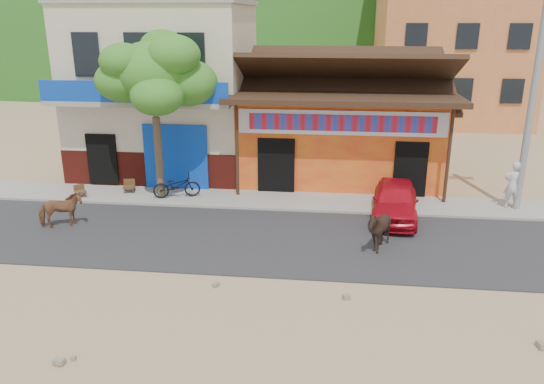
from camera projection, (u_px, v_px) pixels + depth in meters
The scene contains 15 objects.
ground at pixel (263, 278), 13.91m from camera, with size 120.00×120.00×0.00m, color #9E825B.
road at pixel (274, 240), 16.26m from camera, with size 60.00×5.00×0.04m, color #28282B.
sidewalk at pixel (284, 201), 19.55m from camera, with size 60.00×2.00×0.12m, color gray.
dance_club at pixel (340, 134), 22.56m from camera, with size 8.00×6.00×3.60m, color orange.
cafe_building at pixel (166, 91), 22.84m from camera, with size 7.00×6.00×7.00m, color beige.
apartment_front at pixel (452, 25), 33.68m from camera, with size 9.00×9.00×12.00m, color #CC723F.
tree at pixel (156, 117), 18.90m from camera, with size 3.00×3.00×6.00m, color #2D721E, non-canonical shape.
utility_pole at pixel (534, 94), 17.38m from camera, with size 0.24×0.24×8.00m, color gray.
cow_tan at pixel (61, 210), 17.05m from camera, with size 0.62×1.37×1.15m, color brown.
cow_dark at pixel (379, 230), 15.30m from camera, with size 1.04×1.17×1.28m, color black.
red_car at pixel (395, 200), 17.81m from camera, with size 1.48×3.67×1.25m, color red.
scooter at pixel (177, 186), 19.65m from camera, with size 0.61×1.74×0.91m, color black.
pedestrian at pixel (513, 185), 18.45m from camera, with size 0.61×0.40×1.69m, color silver.
cafe_chair_left at pixel (128, 181), 20.22m from camera, with size 0.42×0.42×0.90m, color #4A2F18, non-canonical shape.
cafe_chair_right at pixel (80, 186), 19.72m from camera, with size 0.39×0.39×0.83m, color #4E2F1A, non-canonical shape.
Camera 1 is at (1.66, -12.38, 6.53)m, focal length 35.00 mm.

